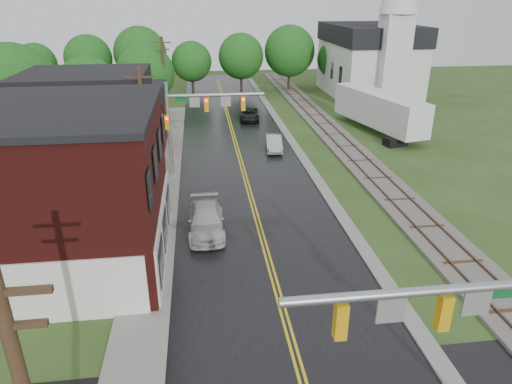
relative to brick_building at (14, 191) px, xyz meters
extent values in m
cube|color=black|center=(12.48, 15.00, -4.15)|extent=(10.00, 90.00, 0.02)
cube|color=gray|center=(17.88, 20.00, -4.15)|extent=(0.80, 70.00, 0.12)
cube|color=gray|center=(6.28, 10.00, -4.15)|extent=(2.40, 50.00, 0.12)
cube|color=#4C1210|center=(-0.02, 0.00, -0.15)|extent=(14.00, 10.00, 8.00)
cube|color=silver|center=(7.03, 0.00, -2.65)|extent=(0.10, 9.50, 3.00)
cube|color=tan|center=(1.48, 11.00, -0.95)|extent=(8.00, 7.00, 6.40)
cube|color=#3F0F0C|center=(2.48, 20.00, -1.95)|extent=(7.00, 6.00, 4.40)
cube|color=silver|center=(32.48, 40.00, -0.65)|extent=(10.00, 16.00, 7.00)
cube|color=black|center=(32.48, 40.00, 4.05)|extent=(10.40, 16.40, 2.40)
cube|color=silver|center=(32.48, 32.00, 1.35)|extent=(3.20, 3.20, 11.00)
cube|color=#59544C|center=(22.48, 20.00, -4.05)|extent=(3.20, 80.00, 0.20)
cube|color=#4C3828|center=(21.76, 20.00, -3.91)|extent=(0.10, 80.00, 0.12)
cube|color=#4C3828|center=(23.20, 20.00, -3.91)|extent=(0.10, 80.00, 0.12)
cylinder|color=gray|center=(14.48, -13.00, 2.05)|extent=(7.20, 0.26, 0.26)
cube|color=orange|center=(15.20, -13.00, 1.35)|extent=(0.32, 0.30, 1.05)
cube|color=orange|center=(12.47, -13.00, 1.35)|extent=(0.32, 0.30, 1.05)
cube|color=gray|center=(16.07, -13.00, 1.55)|extent=(0.75, 0.06, 0.75)
cube|color=gray|center=(13.76, -13.00, 1.55)|extent=(0.75, 0.06, 0.75)
cube|color=#0C5926|center=(16.79, -13.00, 1.80)|extent=(1.40, 0.04, 0.30)
cylinder|color=gray|center=(6.88, 12.00, -0.55)|extent=(0.28, 0.28, 7.20)
cylinder|color=gray|center=(10.48, 12.00, 2.05)|extent=(7.20, 0.26, 0.26)
cube|color=orange|center=(9.76, 12.00, 1.35)|extent=(0.32, 0.30, 1.05)
cube|color=orange|center=(12.50, 12.00, 1.35)|extent=(0.32, 0.30, 1.05)
cube|color=gray|center=(8.90, 12.00, 1.55)|extent=(0.75, 0.06, 0.75)
cube|color=gray|center=(11.20, 12.00, 1.55)|extent=(0.75, 0.06, 0.75)
cube|color=#0C5926|center=(8.18, 12.00, 1.80)|extent=(1.40, 0.04, 0.30)
sphere|color=#FF0C0C|center=(9.76, 11.82, 1.68)|extent=(0.20, 0.20, 0.20)
cube|color=#382616|center=(5.68, -15.00, 3.55)|extent=(1.40, 0.12, 0.12)
cylinder|color=#382616|center=(5.68, 7.00, 0.35)|extent=(0.28, 0.28, 9.00)
cube|color=#382616|center=(5.68, 7.00, 4.25)|extent=(1.80, 0.12, 0.12)
cube|color=#382616|center=(5.68, 7.00, 3.55)|extent=(1.40, 0.12, 0.12)
cylinder|color=#382616|center=(5.68, 29.00, 0.35)|extent=(0.28, 0.28, 9.00)
cube|color=#382616|center=(5.68, 29.00, 4.25)|extent=(1.80, 0.12, 0.12)
cube|color=#382616|center=(5.68, 29.00, 3.55)|extent=(1.40, 0.12, 0.12)
cylinder|color=black|center=(-5.52, 17.00, -2.44)|extent=(0.36, 0.36, 3.42)
sphere|color=#164E16|center=(-5.52, 17.00, 1.74)|extent=(7.60, 7.60, 7.60)
sphere|color=#164E16|center=(-4.92, 16.60, 1.07)|extent=(5.32, 5.32, 5.32)
cylinder|color=black|center=(-1.52, 25.00, -2.80)|extent=(0.36, 0.36, 2.70)
sphere|color=#164E16|center=(-1.52, 25.00, 0.50)|extent=(6.00, 6.00, 6.00)
sphere|color=#164E16|center=(-0.92, 24.60, -0.03)|extent=(4.20, 4.20, 4.20)
cylinder|color=black|center=(3.48, 31.00, -2.71)|extent=(0.36, 0.36, 2.88)
sphere|color=#164E16|center=(3.48, 31.00, 0.81)|extent=(6.40, 6.40, 6.40)
sphere|color=#164E16|center=(4.08, 30.60, 0.25)|extent=(4.48, 4.48, 4.48)
imported|color=black|center=(14.76, 28.33, -3.51)|extent=(2.50, 4.79, 1.29)
imported|color=#ABAAAF|center=(15.76, 17.23, -3.50)|extent=(1.74, 4.06, 1.30)
imported|color=silver|center=(9.28, 2.40, -3.41)|extent=(2.11, 5.10, 1.48)
cube|color=black|center=(27.27, 17.14, -3.75)|extent=(2.29, 1.65, 0.80)
cylinder|color=gray|center=(27.27, 25.08, -3.75)|extent=(0.16, 0.16, 0.80)
cube|color=silver|center=(27.27, 21.91, -1.76)|extent=(5.66, 13.00, 3.18)
camera|label=1|loc=(9.21, -21.85, 8.86)|focal=32.00mm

